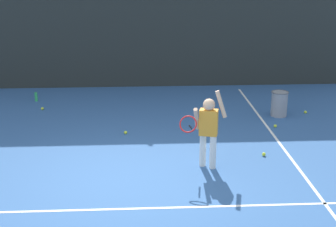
{
  "coord_description": "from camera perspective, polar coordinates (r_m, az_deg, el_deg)",
  "views": [
    {
      "loc": [
        0.21,
        -7.09,
        3.41
      ],
      "look_at": [
        0.65,
        0.84,
        0.85
      ],
      "focal_mm": 52.16,
      "sensor_mm": 36.0,
      "label": 1
    }
  ],
  "objects": [
    {
      "name": "fence_post_1",
      "position": [
        13.2,
        -4.17,
        11.9
      ],
      "size": [
        0.09,
        0.09,
        4.1
      ],
      "primitive_type": "cylinder",
      "color": "slate",
      "rests_on": "ground"
    },
    {
      "name": "water_bottle",
      "position": [
        12.48,
        -15.16,
        1.89
      ],
      "size": [
        0.07,
        0.07,
        0.22
      ],
      "primitive_type": "cylinder",
      "color": "green",
      "rests_on": "ground"
    },
    {
      "name": "court_line_baseline",
      "position": [
        7.06,
        -4.59,
        -11.03
      ],
      "size": [
        9.0,
        0.05,
        0.0
      ],
      "primitive_type": "cube",
      "color": "white",
      "rests_on": "ground"
    },
    {
      "name": "tennis_ball_3",
      "position": [
        10.45,
        12.42,
        -1.43
      ],
      "size": [
        0.07,
        0.07,
        0.07
      ],
      "primitive_type": "sphere",
      "color": "#CCE033",
      "rests_on": "ground"
    },
    {
      "name": "tennis_ball_6",
      "position": [
        11.54,
        15.76,
        0.16
      ],
      "size": [
        0.07,
        0.07,
        0.07
      ],
      "primitive_type": "sphere",
      "color": "#CCE033",
      "rests_on": "ground"
    },
    {
      "name": "tennis_player",
      "position": [
        8.09,
        4.65,
        -1.56
      ],
      "size": [
        0.83,
        0.57,
        1.35
      ],
      "rotation": [
        0.0,
        0.0,
        -0.28
      ],
      "color": "silver",
      "rests_on": "ground"
    },
    {
      "name": "ground_plane",
      "position": [
        7.87,
        -4.45,
        -7.87
      ],
      "size": [
        20.0,
        20.0,
        0.0
      ],
      "primitive_type": "plane",
      "color": "#335B93"
    },
    {
      "name": "tennis_ball_2",
      "position": [
        11.74,
        -14.47,
        0.56
      ],
      "size": [
        0.07,
        0.07,
        0.07
      ],
      "primitive_type": "sphere",
      "color": "#CCE033",
      "rests_on": "ground"
    },
    {
      "name": "tennis_ball_7",
      "position": [
        8.93,
        11.14,
        -4.7
      ],
      "size": [
        0.07,
        0.07,
        0.07
      ],
      "primitive_type": "sphere",
      "color": "#CCE033",
      "rests_on": "ground"
    },
    {
      "name": "court_line_sideline",
      "position": [
        9.16,
        13.75,
        -4.52
      ],
      "size": [
        0.05,
        9.0,
        0.0
      ],
      "primitive_type": "cube",
      "color": "white",
      "rests_on": "ground"
    },
    {
      "name": "tennis_ball_0",
      "position": [
        9.87,
        -4.98,
        -2.22
      ],
      "size": [
        0.07,
        0.07,
        0.07
      ],
      "primitive_type": "sphere",
      "color": "#CCE033",
      "rests_on": "ground"
    },
    {
      "name": "ball_hopper",
      "position": [
        11.16,
        12.87,
        1.15
      ],
      "size": [
        0.38,
        0.38,
        0.56
      ],
      "color": "gray",
      "rests_on": "ground"
    },
    {
      "name": "back_fence_windscreen",
      "position": [
        13.15,
        -4.16,
        11.55
      ],
      "size": [
        13.67,
        0.08,
        3.95
      ],
      "primitive_type": "cube",
      "color": "#282D2B",
      "rests_on": "ground"
    }
  ]
}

